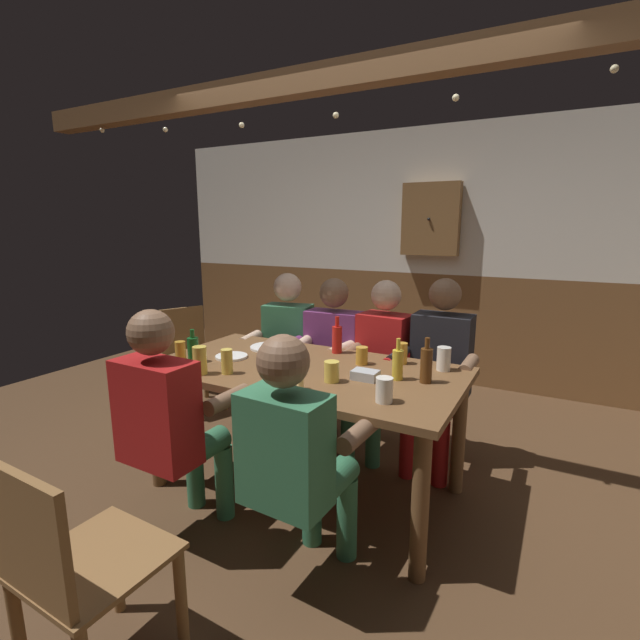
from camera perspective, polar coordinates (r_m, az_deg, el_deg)
ground_plane at (r=3.01m, az=-2.03°, el=-20.27°), size 7.20×7.20×0.00m
back_wall_upper at (r=4.87m, az=13.27°, el=14.16°), size 6.00×0.12×1.43m
back_wall_wainscot at (r=4.97m, az=12.58°, el=-0.63°), size 6.00×0.12×1.11m
ceiling_beam at (r=3.08m, az=2.49°, el=28.13°), size 5.40×0.14×0.16m
dining_table at (r=2.73m, az=-1.89°, el=-7.96°), size 1.81×0.97×0.78m
person_0 at (r=3.61m, az=-4.38°, el=-2.98°), size 0.55×0.57×1.23m
person_1 at (r=3.41m, az=1.20°, el=-3.98°), size 0.57×0.54×1.21m
person_2 at (r=3.26m, az=7.47°, el=-4.75°), size 0.52×0.56×1.22m
person_3 at (r=3.14m, az=14.59°, el=-5.39°), size 0.52×0.53×1.26m
person_4 at (r=2.42m, az=-18.35°, el=-11.23°), size 0.54×0.50×1.22m
person_5 at (r=2.01m, az=-2.95°, el=-16.18°), size 0.52×0.53×1.18m
chair_empty_near_right at (r=1.91m, az=-28.39°, el=-25.63°), size 0.45×0.45×0.88m
chair_empty_near_left at (r=4.20m, az=-15.98°, el=-4.18°), size 0.58×0.58×0.88m
table_candle at (r=2.34m, az=-2.48°, el=-7.65°), size 0.04×0.04×0.08m
condiment_caddy at (r=2.49m, az=5.67°, el=-6.84°), size 0.14×0.10×0.05m
plate_0 at (r=2.94m, az=-10.99°, el=-4.49°), size 0.20×0.20×0.01m
plate_1 at (r=3.12m, az=-6.29°, el=-3.39°), size 0.26×0.26×0.01m
bottle_0 at (r=2.50m, az=9.66°, el=-5.42°), size 0.06×0.06×0.23m
bottle_1 at (r=2.48m, az=13.12°, el=-5.44°), size 0.06×0.06×0.24m
bottle_2 at (r=2.89m, az=-15.54°, el=-3.50°), size 0.07×0.07×0.20m
bottle_3 at (r=2.97m, az=2.13°, el=-2.34°), size 0.07×0.07×0.24m
pint_glass_0 at (r=2.62m, az=-11.53°, el=-5.09°), size 0.06×0.06×0.14m
pint_glass_1 at (r=2.64m, az=-14.75°, el=-4.88°), size 0.08×0.08×0.16m
pint_glass_2 at (r=2.72m, az=15.17°, el=-4.69°), size 0.08×0.08×0.14m
pint_glass_3 at (r=2.75m, az=5.23°, el=-4.45°), size 0.07×0.07×0.11m
pint_glass_4 at (r=2.83m, az=-16.99°, el=-4.01°), size 0.06×0.06×0.15m
pint_glass_5 at (r=2.44m, az=1.47°, el=-6.44°), size 0.08×0.08×0.11m
pint_glass_6 at (r=2.79m, az=10.19°, el=-4.11°), size 0.06×0.06×0.13m
pint_glass_7 at (r=2.19m, az=8.02°, el=-8.62°), size 0.08×0.08×0.12m
wall_dart_cabinet at (r=4.71m, az=13.65°, el=12.12°), size 0.56×0.15×0.70m
string_lights at (r=2.99m, az=1.99°, el=25.06°), size 4.24×0.04×0.14m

